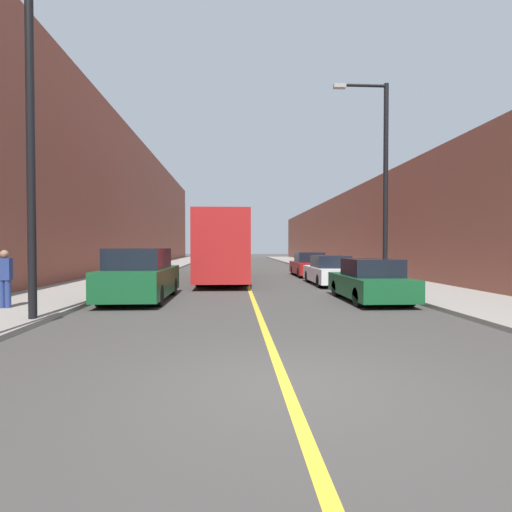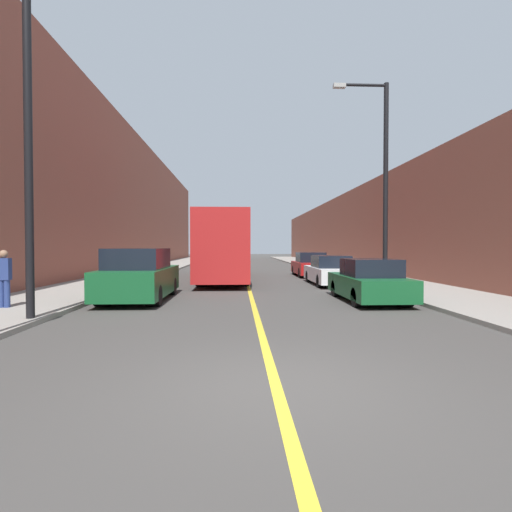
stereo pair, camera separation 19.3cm
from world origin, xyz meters
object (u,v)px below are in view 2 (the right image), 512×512
object	(u,v)px
car_right_near	(369,282)
street_lamp_right	(382,174)
bus	(225,247)
car_right_mid	(330,272)
parked_suv_left	(139,276)
street_lamp_left	(35,131)
pedestrian	(4,278)
car_right_far	(310,265)

from	to	relation	value
car_right_near	street_lamp_right	bearing A→B (deg)	62.60
bus	car_right_mid	xyz separation A→B (m)	(5.31, -3.44, -1.24)
parked_suv_left	street_lamp_left	xyz separation A→B (m)	(-1.48, -4.17, 3.87)
street_lamp_left	pedestrian	world-z (taller)	street_lamp_left
car_right_far	street_lamp_left	bearing A→B (deg)	-122.12
car_right_far	car_right_mid	bearing A→B (deg)	-90.69
car_right_mid	street_lamp_right	size ratio (longest dim) A/B	0.55
bus	street_lamp_right	xyz separation A→B (m)	(6.71, -6.69, 3.00)
car_right_mid	street_lamp_left	distance (m)	14.09
car_right_far	parked_suv_left	bearing A→B (deg)	-126.11
street_lamp_right	car_right_mid	bearing A→B (deg)	113.37
parked_suv_left	car_right_mid	bearing A→B (deg)	33.67
parked_suv_left	street_lamp_right	xyz separation A→B (m)	(9.47, 2.12, 4.05)
car_right_far	car_right_near	bearing A→B (deg)	-90.51
bus	street_lamp_right	bearing A→B (deg)	-44.91
car_right_near	car_right_mid	world-z (taller)	car_right_near
car_right_far	pedestrian	xyz separation A→B (m)	(-11.45, -13.49, 0.30)
car_right_mid	parked_suv_left	bearing A→B (deg)	-146.33
car_right_near	parked_suv_left	bearing A→B (deg)	175.29
car_right_far	pedestrian	distance (m)	17.70
bus	parked_suv_left	size ratio (longest dim) A/B	2.54
car_right_far	street_lamp_left	world-z (taller)	street_lamp_left
parked_suv_left	car_right_far	size ratio (longest dim) A/B	1.11
car_right_mid	pedestrian	world-z (taller)	pedestrian
car_right_near	car_right_mid	bearing A→B (deg)	89.65
car_right_mid	pedestrian	bearing A→B (deg)	-145.86
pedestrian	car_right_mid	bearing A→B (deg)	34.14
parked_suv_left	car_right_near	distance (m)	8.05
bus	pedestrian	distance (m)	12.74
car_right_near	car_right_mid	xyz separation A→B (m)	(0.04, 6.03, -0.00)
car_right_near	car_right_far	xyz separation A→B (m)	(0.11, 11.81, 0.03)
parked_suv_left	car_right_near	size ratio (longest dim) A/B	1.13
parked_suv_left	car_right_far	world-z (taller)	parked_suv_left
street_lamp_left	street_lamp_right	world-z (taller)	street_lamp_right
bus	pedestrian	size ratio (longest dim) A/B	7.43
street_lamp_right	car_right_near	bearing A→B (deg)	-117.40
car_right_near	car_right_far	bearing A→B (deg)	89.49
bus	parked_suv_left	world-z (taller)	bus
street_lamp_left	pedestrian	distance (m)	4.54
bus	street_lamp_left	distance (m)	13.94
street_lamp_right	pedestrian	distance (m)	14.10
car_right_far	street_lamp_left	size ratio (longest dim) A/B	0.54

